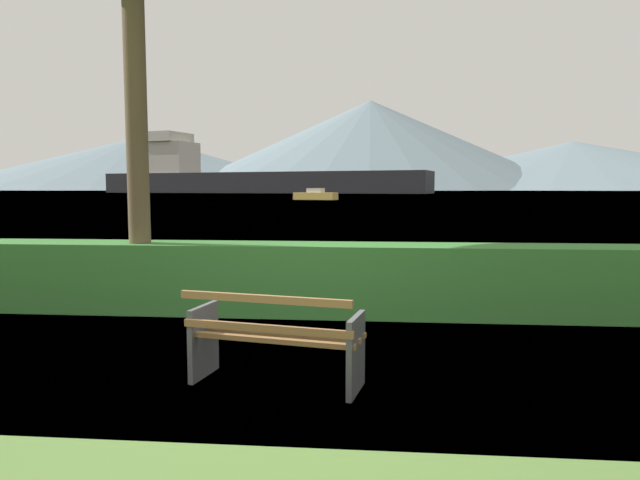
% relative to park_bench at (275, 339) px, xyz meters
% --- Properties ---
extents(ground_plane, '(1400.00, 1400.00, 0.00)m').
position_rel_park_bench_xyz_m(ground_plane, '(0.01, 0.06, -0.42)').
color(ground_plane, '#567A38').
extents(water_surface, '(620.00, 620.00, 0.00)m').
position_rel_park_bench_xyz_m(water_surface, '(0.01, 308.81, -0.42)').
color(water_surface, '#6B8EA3').
rests_on(water_surface, ground_plane).
extents(park_bench, '(1.62, 0.87, 0.87)m').
position_rel_park_bench_xyz_m(park_bench, '(0.00, 0.00, 0.00)').
color(park_bench, olive).
rests_on(park_bench, ground_plane).
extents(hedge_row, '(13.52, 0.82, 0.99)m').
position_rel_park_bench_xyz_m(hedge_row, '(0.01, 2.92, 0.07)').
color(hedge_row, '#387A33').
rests_on(hedge_row, ground_plane).
extents(cargo_ship_large, '(118.30, 48.15, 21.78)m').
position_rel_park_bench_xyz_m(cargo_ship_large, '(-46.90, 189.63, 5.67)').
color(cargo_ship_large, '#232328').
rests_on(cargo_ship_large, water_surface).
extents(sailboat_mid, '(6.81, 4.25, 1.73)m').
position_rel_park_bench_xyz_m(sailboat_mid, '(-7.33, 78.77, 0.23)').
color(sailboat_mid, gold).
rests_on(sailboat_mid, water_surface).
extents(tender_far, '(6.02, 8.28, 2.14)m').
position_rel_park_bench_xyz_m(tender_far, '(1.43, 213.41, 0.32)').
color(tender_far, '#B2332D').
rests_on(tender_far, water_surface).
extents(distant_hills, '(812.19, 414.30, 84.40)m').
position_rel_park_bench_xyz_m(distant_hills, '(-3.73, 545.45, 31.73)').
color(distant_hills, slate).
rests_on(distant_hills, ground_plane).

